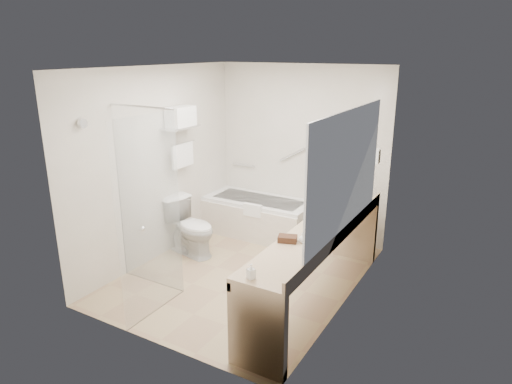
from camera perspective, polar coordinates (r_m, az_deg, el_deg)
The scene contains 25 objects.
floor at distance 5.78m, azimuth -1.51°, elevation -10.28°, with size 3.20×3.20×0.00m, color tan.
ceiling at distance 5.12m, azimuth -1.74°, elevation 15.32°, with size 2.60×3.20×0.10m, color white.
wall_back at distance 6.69m, azimuth 5.59°, elevation 4.96°, with size 2.60×0.10×2.50m, color beige.
wall_front at distance 4.11m, azimuth -13.38°, elevation -3.61°, with size 2.60×0.10×2.50m, color beige.
wall_left at distance 6.07m, azimuth -12.15°, elevation 3.36°, with size 0.10×3.20×2.50m, color beige.
wall_right at distance 4.79m, azimuth 11.76°, elevation -0.43°, with size 0.10×3.20×2.50m, color beige.
bathtub at distance 6.87m, azimuth 0.30°, elevation -3.08°, with size 1.60×0.73×0.59m.
grab_bar_short at distance 7.16m, azimuth -1.56°, elevation 3.41°, with size 0.03×0.03×0.40m, color silver.
grab_bar_long at distance 6.67m, azimuth 5.06°, elevation 4.95°, with size 0.03×0.03×0.60m, color silver.
shower_enclosure at distance 5.04m, azimuth -13.30°, elevation -1.85°, with size 0.96×0.91×2.11m.
towel_shelf at distance 6.15m, azimuth -9.35°, elevation 8.49°, with size 0.24×0.55×0.81m.
vanity_counter at distance 4.96m, azimuth 7.73°, elevation -7.12°, with size 0.55×2.70×0.95m.
sink at distance 5.23m, azimuth 9.81°, elevation -3.77°, with size 0.40×0.52×0.14m, color white.
faucet at distance 5.15m, azimuth 11.38°, elevation -2.90°, with size 0.03×0.03×0.14m, color silver.
mirror at distance 4.57m, azimuth 11.27°, elevation 2.66°, with size 0.02×2.00×1.20m, color #A8ACB5.
hairdryer_unit at distance 5.73m, azimuth 14.79°, elevation 4.37°, with size 0.08×0.10×0.18m, color silver.
toilet at distance 6.26m, azimuth -8.13°, elevation -4.40°, with size 0.43×0.77×0.76m, color white.
amenity_basket at distance 4.59m, azimuth 3.96°, elevation -5.85°, with size 0.19×0.12×0.06m, color #412317.
soap_bottle_a at distance 3.88m, azimuth -0.62°, elevation -10.37°, with size 0.06×0.13×0.06m, color silver.
soap_bottle_b at distance 4.57m, azimuth 5.86°, elevation -5.85°, with size 0.08×0.10×0.08m, color silver.
water_bottle_left at distance 5.69m, azimuth 9.90°, elevation -0.83°, with size 0.05×0.05×0.18m.
water_bottle_mid at distance 5.46m, azimuth 9.79°, elevation -1.62°, with size 0.05×0.05×0.18m.
water_bottle_right at distance 5.95m, azimuth 12.97°, elevation -0.02°, with size 0.07×0.07×0.22m.
drinking_glass_near at distance 5.75m, azimuth 10.95°, elevation -1.07°, with size 0.07×0.07×0.09m, color silver.
drinking_glass_far at distance 5.37m, azimuth 8.34°, elevation -2.21°, with size 0.08×0.08×0.10m, color silver.
Camera 1 is at (2.68, -4.35, 2.70)m, focal length 32.00 mm.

